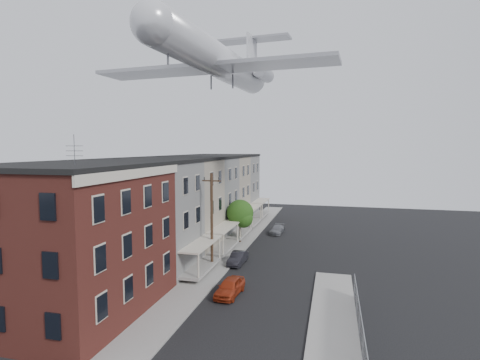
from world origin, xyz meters
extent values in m
cube|color=gray|center=(-5.50, 24.00, 0.06)|extent=(3.00, 62.00, 0.12)
cube|color=gray|center=(5.50, 6.00, 0.06)|extent=(3.00, 26.00, 0.12)
cube|color=gray|center=(-4.05, 24.00, 0.07)|extent=(0.15, 62.00, 0.14)
cube|color=gray|center=(4.05, 6.00, 0.07)|extent=(0.15, 26.00, 0.14)
cube|color=#331410|center=(-12.00, 7.00, 5.00)|extent=(10.00, 12.00, 10.00)
cube|color=black|center=(-12.00, 7.00, 10.15)|extent=(10.30, 12.30, 0.30)
cube|color=beige|center=(-6.92, 7.00, 9.70)|extent=(0.16, 12.20, 0.60)
cylinder|color=#515156|center=(-10.00, 5.00, 11.15)|extent=(0.04, 0.04, 2.00)
cube|color=slate|center=(-12.00, 16.50, 5.00)|extent=(10.00, 7.00, 10.00)
cube|color=black|center=(-12.00, 16.50, 10.15)|extent=(10.25, 7.00, 0.30)
cube|color=gray|center=(-6.10, 16.50, 0.55)|extent=(1.80, 6.40, 0.25)
cube|color=beige|center=(-6.10, 16.50, 2.75)|extent=(1.90, 6.50, 0.15)
cube|color=slate|center=(-12.00, 23.50, 5.00)|extent=(10.00, 7.00, 10.00)
cube|color=black|center=(-12.00, 23.50, 10.15)|extent=(10.25, 7.00, 0.30)
cube|color=gray|center=(-6.10, 23.50, 0.55)|extent=(1.80, 6.40, 0.25)
cube|color=beige|center=(-6.10, 23.50, 2.75)|extent=(1.90, 6.50, 0.15)
cube|color=slate|center=(-12.00, 30.50, 5.00)|extent=(10.00, 7.00, 10.00)
cube|color=black|center=(-12.00, 30.50, 10.15)|extent=(10.25, 7.00, 0.30)
cube|color=gray|center=(-6.10, 30.50, 0.55)|extent=(1.80, 6.40, 0.25)
cube|color=beige|center=(-6.10, 30.50, 2.75)|extent=(1.90, 6.50, 0.15)
cube|color=slate|center=(-12.00, 37.50, 5.00)|extent=(10.00, 7.00, 10.00)
cube|color=black|center=(-12.00, 37.50, 10.15)|extent=(10.25, 7.00, 0.30)
cube|color=gray|center=(-6.10, 37.50, 0.55)|extent=(1.80, 6.40, 0.25)
cube|color=beige|center=(-6.10, 37.50, 2.75)|extent=(1.90, 6.50, 0.15)
cube|color=slate|center=(-12.00, 44.50, 5.00)|extent=(10.00, 7.00, 10.00)
cube|color=black|center=(-12.00, 44.50, 10.15)|extent=(10.25, 7.00, 0.30)
cube|color=gray|center=(-6.10, 44.50, 0.55)|extent=(1.80, 6.40, 0.25)
cube|color=beige|center=(-6.10, 44.50, 2.75)|extent=(1.90, 6.50, 0.15)
cylinder|color=gray|center=(7.00, 5.00, 0.95)|extent=(0.06, 0.06, 1.90)
cylinder|color=gray|center=(7.00, 8.00, 0.95)|extent=(0.06, 0.06, 1.90)
cylinder|color=gray|center=(7.00, 11.00, 0.95)|extent=(0.06, 0.06, 1.90)
cylinder|color=gray|center=(7.00, 14.00, 0.95)|extent=(0.06, 0.06, 1.90)
cube|color=gray|center=(7.00, 5.00, 1.85)|extent=(0.04, 18.00, 0.04)
cube|color=gray|center=(7.00, 5.00, 0.95)|extent=(0.02, 18.00, 1.80)
cylinder|color=black|center=(-5.60, 18.00, 4.50)|extent=(0.26, 0.26, 9.00)
cube|color=black|center=(-5.60, 18.00, 8.30)|extent=(1.80, 0.12, 0.12)
cylinder|color=black|center=(-6.30, 18.00, 8.50)|extent=(0.08, 0.08, 0.25)
cylinder|color=black|center=(-4.90, 18.00, 8.50)|extent=(0.08, 0.08, 0.25)
cylinder|color=black|center=(-5.40, 28.00, 1.20)|extent=(0.24, 0.24, 2.40)
sphere|color=#194312|center=(-5.40, 28.00, 3.60)|extent=(3.20, 3.20, 3.20)
sphere|color=#194312|center=(-4.90, 27.70, 3.04)|extent=(2.24, 2.24, 2.24)
imported|color=#A02F14|center=(-2.26, 12.28, 0.66)|extent=(1.85, 3.96, 1.31)
imported|color=black|center=(-3.60, 19.95, 0.59)|extent=(1.39, 3.65, 1.19)
imported|color=slate|center=(-1.80, 33.86, 0.54)|extent=(1.72, 3.78, 1.07)
cylinder|color=silver|center=(-5.82, 20.91, 19.75)|extent=(5.02, 23.47, 3.11)
sphere|color=silver|center=(-6.79, 9.30, 19.75)|extent=(3.11, 3.11, 3.11)
cone|color=silver|center=(-4.86, 32.51, 19.75)|extent=(3.34, 3.16, 3.11)
cube|color=#939399|center=(-5.94, 19.46, 18.78)|extent=(23.55, 5.99, 0.34)
cylinder|color=#939399|center=(-7.46, 29.32, 19.94)|extent=(1.87, 4.00, 1.55)
cylinder|color=#939399|center=(-2.82, 28.94, 19.94)|extent=(1.87, 4.00, 1.55)
cube|color=silver|center=(-4.90, 32.03, 22.46)|extent=(0.55, 3.70, 5.43)
cube|color=#939399|center=(-4.82, 33.00, 24.99)|extent=(9.40, 3.28, 0.24)
cylinder|color=#515156|center=(-6.63, 11.24, 18.00)|extent=(0.16, 0.16, 1.16)
camera|label=1|loc=(5.33, -14.62, 11.33)|focal=28.00mm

